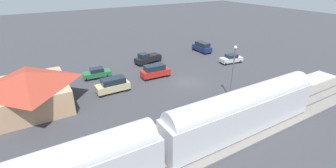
# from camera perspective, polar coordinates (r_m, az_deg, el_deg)

# --- Properties ---
(ground_plane) EXTENTS (200.00, 200.00, 0.00)m
(ground_plane) POSITION_cam_1_polar(r_m,az_deg,el_deg) (38.94, 4.57, 0.36)
(ground_plane) COLOR #38383D
(railway_track) EXTENTS (4.80, 70.00, 0.30)m
(railway_track) POSITION_cam_1_polar(r_m,az_deg,el_deg) (30.05, 20.26, -8.94)
(railway_track) COLOR slate
(railway_track) RESTS_ON ground
(platform) EXTENTS (3.20, 46.00, 0.30)m
(platform) POSITION_cam_1_polar(r_m,az_deg,el_deg) (32.18, 14.89, -5.68)
(platform) COLOR #A8A399
(platform) RESTS_ON ground
(station_building) EXTENTS (10.83, 9.77, 4.98)m
(station_building) POSITION_cam_1_polar(r_m,az_deg,el_deg) (35.44, -30.23, -1.08)
(station_building) COLOR tan
(station_building) RESTS_ON ground
(pedestrian_on_platform) EXTENTS (0.36, 0.36, 1.71)m
(pedestrian_on_platform) POSITION_cam_1_polar(r_m,az_deg,el_deg) (34.98, 19.17, -1.63)
(pedestrian_on_platform) COLOR #23284C
(pedestrian_on_platform) RESTS_ON platform
(pedestrian_waiting_far) EXTENTS (0.36, 0.36, 1.71)m
(pedestrian_waiting_far) POSITION_cam_1_polar(r_m,az_deg,el_deg) (36.82, 22.89, -0.91)
(pedestrian_waiting_far) COLOR #23284C
(pedestrian_waiting_far) RESTS_ON platform
(sedan_green) EXTENTS (2.21, 4.64, 1.74)m
(sedan_green) POSITION_cam_1_polar(r_m,az_deg,el_deg) (42.05, -16.60, 2.55)
(sedan_green) COLOR #236638
(sedan_green) RESTS_ON ground
(pickup_black) EXTENTS (2.98, 5.68, 2.14)m
(pickup_black) POSITION_cam_1_polar(r_m,az_deg,el_deg) (47.44, -4.88, 6.19)
(pickup_black) COLOR black
(pickup_black) RESTS_ON ground
(suv_navy) EXTENTS (4.93, 2.45, 2.22)m
(suv_navy) POSITION_cam_1_polar(r_m,az_deg,el_deg) (55.06, 8.14, 8.77)
(suv_navy) COLOR navy
(suv_navy) RESTS_ON ground
(suv_tan) EXTENTS (1.98, 4.91, 2.22)m
(suv_tan) POSITION_cam_1_polar(r_m,az_deg,el_deg) (36.18, -13.01, -0.19)
(suv_tan) COLOR #C6B284
(suv_tan) RESTS_ON ground
(sedan_silver) EXTENTS (2.42, 4.71, 1.74)m
(sedan_silver) POSITION_cam_1_polar(r_m,az_deg,el_deg) (49.03, 14.85, 5.88)
(sedan_silver) COLOR silver
(sedan_silver) RESTS_ON ground
(suv_red) EXTENTS (2.19, 4.99, 2.22)m
(suv_red) POSITION_cam_1_polar(r_m,az_deg,el_deg) (40.50, -3.09, 3.15)
(suv_red) COLOR red
(suv_red) RESTS_ON ground
(light_pole_near_platform) EXTENTS (0.44, 0.44, 7.50)m
(light_pole_near_platform) POSITION_cam_1_polar(r_m,az_deg,el_deg) (33.65, 15.34, 4.27)
(light_pole_near_platform) COLOR #515156
(light_pole_near_platform) RESTS_ON ground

